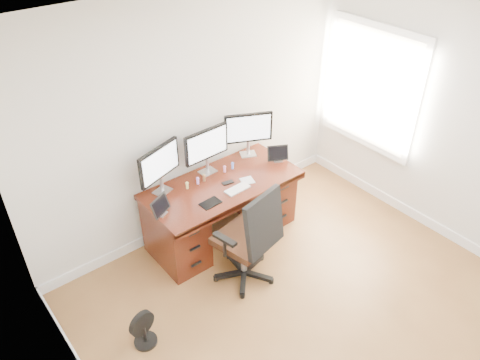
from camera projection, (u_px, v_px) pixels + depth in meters
ground at (343, 338)px, 4.28m from camera, size 4.50×4.50×0.00m
back_wall at (196, 117)px, 4.94m from camera, size 4.00×0.10×2.70m
desk at (221, 207)px, 5.22m from camera, size 1.70×0.80×0.75m
office_chair at (248, 251)px, 4.68m from camera, size 0.71×0.71×1.13m
floor_fan at (144, 330)px, 4.14m from camera, size 0.25×0.21×0.36m
monitor_left at (159, 164)px, 4.68m from camera, size 0.53×0.20×0.53m
monitor_center at (207, 146)px, 4.98m from camera, size 0.55×0.15×0.53m
monitor_right at (248, 129)px, 5.28m from camera, size 0.51×0.27×0.53m
tablet_left at (161, 207)px, 4.52m from camera, size 0.25×0.16×0.19m
tablet_right at (278, 154)px, 5.31m from camera, size 0.24×0.17×0.19m
keyboard at (237, 189)px, 4.89m from camera, size 0.28×0.13×0.01m
trackpad at (247, 181)px, 5.02m from camera, size 0.17×0.17×0.01m
drawing_tablet at (210, 203)px, 4.70m from camera, size 0.22×0.14×0.01m
phone at (228, 183)px, 4.99m from camera, size 0.13×0.08×0.01m
figurine_yellow at (187, 185)px, 4.89m from camera, size 0.03×0.03×0.08m
figurine_purple at (198, 180)px, 4.96m from camera, size 0.03×0.03×0.08m
figurine_brown at (204, 177)px, 5.00m from camera, size 0.03×0.03×0.08m
figurine_pink at (225, 168)px, 5.14m from camera, size 0.03×0.03×0.08m
figurine_blue at (233, 165)px, 5.20m from camera, size 0.03×0.03×0.08m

